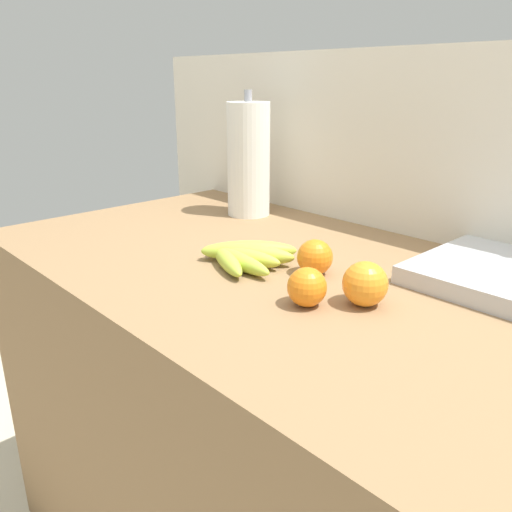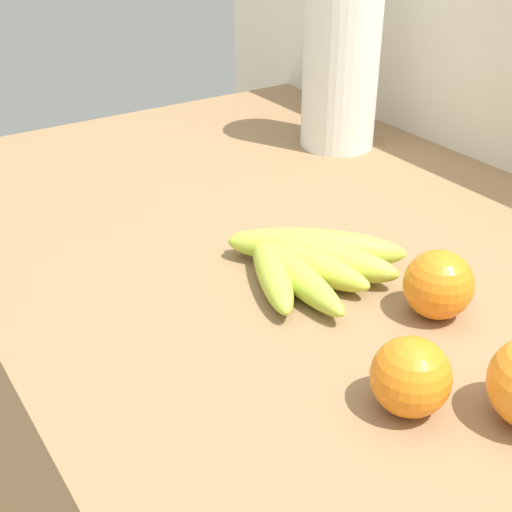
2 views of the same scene
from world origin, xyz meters
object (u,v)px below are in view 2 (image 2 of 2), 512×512
orange_front (411,377)px  banana_bunch (301,259)px  paper_towel_roll (342,49)px  orange_back_right (439,285)px

orange_front → banana_bunch: bearing=166.1°
banana_bunch → paper_towel_roll: 0.43m
orange_front → paper_towel_roll: (-0.51, 0.34, 0.12)m
orange_back_right → paper_towel_roll: 0.49m
banana_bunch → paper_towel_roll: bearing=135.8°
banana_bunch → orange_back_right: 0.15m
banana_bunch → orange_front: size_ratio=3.04×
orange_back_right → orange_front: size_ratio=1.04×
paper_towel_roll → orange_front: bearing=-33.5°
orange_front → paper_towel_roll: paper_towel_roll is taller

